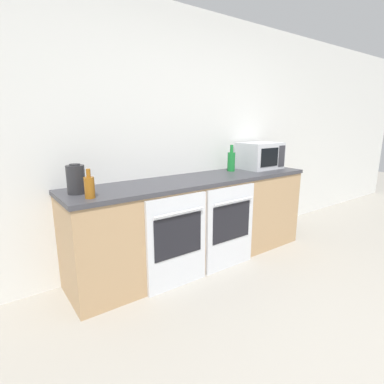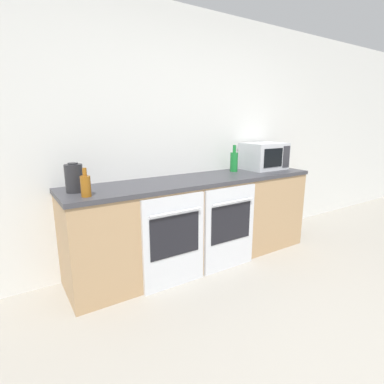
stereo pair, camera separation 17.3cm
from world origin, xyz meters
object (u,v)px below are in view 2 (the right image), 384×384
object	(u,v)px
oven_left	(174,242)
kettle	(74,178)
microwave	(264,156)
bottle_green	(234,161)
oven_right	(230,228)
bottle_amber	(86,185)

from	to	relation	value
oven_left	kettle	xyz separation A→B (m)	(-0.72, 0.35, 0.59)
microwave	bottle_green	distance (m)	0.43
oven_right	microwave	size ratio (longest dim) A/B	1.73
oven_left	bottle_green	world-z (taller)	bottle_green
microwave	bottle_green	size ratio (longest dim) A/B	1.63
oven_left	bottle_green	distance (m)	1.28
oven_right	bottle_amber	xyz separation A→B (m)	(-1.33, 0.15, 0.56)
oven_right	bottle_green	size ratio (longest dim) A/B	2.81
oven_right	microwave	bearing A→B (deg)	25.17
bottle_green	oven_right	bearing A→B (deg)	-132.66
oven_left	bottle_green	bearing A→B (deg)	22.98
oven_left	bottle_amber	bearing A→B (deg)	168.02
microwave	kettle	distance (m)	2.20
bottle_amber	oven_right	bearing A→B (deg)	-6.27
oven_left	bottle_amber	world-z (taller)	bottle_amber
bottle_green	kettle	distance (m)	1.77
oven_right	microwave	world-z (taller)	microwave
bottle_green	microwave	bearing A→B (deg)	-7.12
oven_right	bottle_amber	size ratio (longest dim) A/B	3.81
oven_left	kettle	bearing A→B (deg)	153.89
oven_right	bottle_amber	world-z (taller)	bottle_amber
oven_right	microwave	xyz separation A→B (m)	(0.83, 0.39, 0.63)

